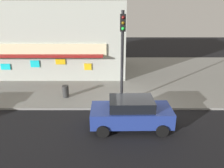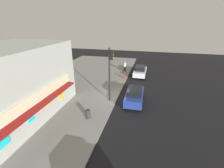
{
  "view_description": "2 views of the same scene",
  "coord_description": "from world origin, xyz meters",
  "px_view_note": "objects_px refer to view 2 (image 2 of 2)",
  "views": [
    {
      "loc": [
        -1.53,
        -12.14,
        6.27
      ],
      "look_at": [
        -1.59,
        -0.05,
        1.77
      ],
      "focal_mm": 34.82,
      "sensor_mm": 36.0,
      "label": 1
    },
    {
      "loc": [
        -16.25,
        -3.35,
        8.48
      ],
      "look_at": [
        -0.33,
        0.61,
        1.87
      ],
      "focal_mm": 25.64,
      "sensor_mm": 36.0,
      "label": 2
    }
  ],
  "objects_px": {
    "trash_can": "(88,114)",
    "pedestrian": "(125,66)",
    "fire_hydrant": "(124,76)",
    "parked_car_white": "(140,71)",
    "traffic_light": "(110,69)",
    "parked_car_blue": "(134,95)"
  },
  "relations": [
    {
      "from": "parked_car_white",
      "to": "parked_car_blue",
      "type": "relative_size",
      "value": 1.0
    },
    {
      "from": "trash_can",
      "to": "parked_car_white",
      "type": "distance_m",
      "value": 13.88
    },
    {
      "from": "fire_hydrant",
      "to": "traffic_light",
      "type": "bearing_deg",
      "value": 179.04
    },
    {
      "from": "parked_car_white",
      "to": "parked_car_blue",
      "type": "distance_m",
      "value": 9.19
    },
    {
      "from": "parked_car_white",
      "to": "parked_car_blue",
      "type": "bearing_deg",
      "value": -179.18
    },
    {
      "from": "trash_can",
      "to": "parked_car_blue",
      "type": "bearing_deg",
      "value": -41.26
    },
    {
      "from": "fire_hydrant",
      "to": "trash_can",
      "type": "xyz_separation_m",
      "value": [
        -11.54,
        1.24,
        0.05
      ]
    },
    {
      "from": "trash_can",
      "to": "pedestrian",
      "type": "distance_m",
      "value": 14.98
    },
    {
      "from": "trash_can",
      "to": "pedestrian",
      "type": "bearing_deg",
      "value": -3.11
    },
    {
      "from": "pedestrian",
      "to": "parked_car_white",
      "type": "bearing_deg",
      "value": -119.14
    },
    {
      "from": "pedestrian",
      "to": "parked_car_white",
      "type": "xyz_separation_m",
      "value": [
        -1.54,
        -2.76,
        -0.24
      ]
    },
    {
      "from": "fire_hydrant",
      "to": "trash_can",
      "type": "bearing_deg",
      "value": 173.86
    },
    {
      "from": "fire_hydrant",
      "to": "parked_car_blue",
      "type": "xyz_separation_m",
      "value": [
        -7.31,
        -2.46,
        0.35
      ]
    },
    {
      "from": "parked_car_blue",
      "to": "trash_can",
      "type": "bearing_deg",
      "value": 138.74
    },
    {
      "from": "traffic_light",
      "to": "pedestrian",
      "type": "height_order",
      "value": "traffic_light"
    },
    {
      "from": "fire_hydrant",
      "to": "trash_can",
      "type": "height_order",
      "value": "trash_can"
    },
    {
      "from": "fire_hydrant",
      "to": "parked_car_blue",
      "type": "height_order",
      "value": "parked_car_blue"
    },
    {
      "from": "fire_hydrant",
      "to": "parked_car_white",
      "type": "distance_m",
      "value": 3.01
    },
    {
      "from": "traffic_light",
      "to": "parked_car_blue",
      "type": "bearing_deg",
      "value": -81.4
    },
    {
      "from": "traffic_light",
      "to": "fire_hydrant",
      "type": "xyz_separation_m",
      "value": [
        7.71,
        -0.13,
        -3.31
      ]
    },
    {
      "from": "traffic_light",
      "to": "pedestrian",
      "type": "distance_m",
      "value": 11.46
    },
    {
      "from": "traffic_light",
      "to": "trash_can",
      "type": "height_order",
      "value": "traffic_light"
    }
  ]
}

